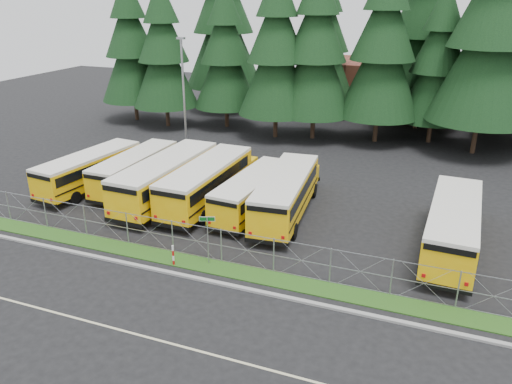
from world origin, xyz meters
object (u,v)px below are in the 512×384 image
bus_3 (209,183)px  striped_bollard (173,255)px  bus_5 (287,195)px  bus_4 (255,193)px  light_standard (184,91)px  bus_1 (138,170)px  street_sign (207,230)px  bus_east (453,227)px  bus_2 (170,179)px  bus_0 (93,170)px

bus_3 → striped_bollard: size_ratio=9.52×
bus_5 → bus_3: bearing=175.1°
bus_4 → light_standard: size_ratio=0.98×
bus_1 → bus_4: (9.77, -0.97, -0.03)m
bus_3 → street_sign: bus_3 is taller
bus_east → light_standard: 26.43m
bus_1 → bus_east: bearing=-5.3°
striped_bollard → bus_1: bearing=131.6°
bus_1 → bus_2: (3.52, -1.36, 0.23)m
bus_4 → light_standard: bearing=140.2°
bus_1 → light_standard: 10.52m
street_sign → bus_0: bearing=151.1°
bus_4 → bus_3: bearing=-176.5°
bus_4 → light_standard: (-10.88, 10.57, 4.20)m
bus_east → striped_bollard: bearing=-150.4°
bus_3 → bus_2: bearing=-170.1°
bus_0 → street_sign: bearing=-22.2°
bus_1 → bus_5: (11.99, -0.93, 0.14)m
bus_4 → light_standard: light_standard is taller
bus_2 → bus_east: 18.67m
bus_0 → bus_1: bearing=30.1°
bus_0 → bus_5: bus_5 is taller
bus_4 → bus_5: (2.23, 0.05, 0.16)m
bus_4 → bus_2: bearing=-172.2°
bus_5 → bus_east: (10.18, -1.30, 0.01)m
bus_0 → bus_4: size_ratio=1.05×
bus_0 → bus_5: 15.03m
bus_3 → light_standard: bearing=126.7°
bus_0 → street_sign: 14.88m
bus_2 → bus_3: bearing=10.5°
street_sign → striped_bollard: bearing=-153.6°
bus_3 → light_standard: 13.52m
bus_5 → street_sign: 7.86m
bus_5 → bus_east: size_ratio=0.99×
bus_east → bus_4: bearing=176.7°
bus_0 → bus_1: bus_0 is taller
bus_0 → striped_bollard: bus_0 is taller
bus_3 → bus_4: size_ratio=1.15×
bus_0 → bus_3: size_ratio=0.91×
light_standard → bus_4: bearing=-44.2°
bus_2 → bus_5: bearing=4.7°
bus_2 → bus_5: size_ratio=1.07×
light_standard → striped_bollard: bearing=-63.6°
bus_3 → bus_1: bearing=173.0°
bus_2 → light_standard: 12.53m
bus_east → street_sign: 13.72m
bus_0 → bus_5: (15.03, 0.38, 0.10)m
bus_0 → bus_2: 6.56m
bus_2 → striped_bollard: 9.35m
light_standard → bus_east: bearing=-26.9°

